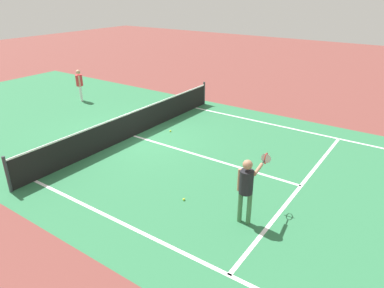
{
  "coord_description": "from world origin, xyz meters",
  "views": [
    {
      "loc": [
        -8.81,
        -8.8,
        5.12
      ],
      "look_at": [
        -1.21,
        -3.51,
        1.0
      ],
      "focal_mm": 33.07,
      "sensor_mm": 36.0,
      "label": 1
    }
  ],
  "objects_px": {
    "player_far": "(79,82)",
    "tennis_ball_mid_court": "(184,199)",
    "tennis_ball_near_net": "(170,131)",
    "net": "(133,124)",
    "player_near": "(247,184)"
  },
  "relations": [
    {
      "from": "player_far",
      "to": "tennis_ball_mid_court",
      "type": "distance_m",
      "value": 10.34
    },
    {
      "from": "tennis_ball_near_net",
      "to": "player_far",
      "type": "bearing_deg",
      "value": 83.24
    },
    {
      "from": "net",
      "to": "tennis_ball_mid_court",
      "type": "bearing_deg",
      "value": -120.99
    },
    {
      "from": "net",
      "to": "tennis_ball_mid_court",
      "type": "relative_size",
      "value": 147.61
    },
    {
      "from": "tennis_ball_mid_court",
      "to": "tennis_ball_near_net",
      "type": "xyz_separation_m",
      "value": [
        3.59,
        3.25,
        0.0
      ]
    },
    {
      "from": "net",
      "to": "player_near",
      "type": "distance_m",
      "value": 6.34
    },
    {
      "from": "player_near",
      "to": "tennis_ball_mid_court",
      "type": "height_order",
      "value": "player_near"
    },
    {
      "from": "player_far",
      "to": "tennis_ball_near_net",
      "type": "bearing_deg",
      "value": -96.76
    },
    {
      "from": "net",
      "to": "player_far",
      "type": "bearing_deg",
      "value": 70.66
    },
    {
      "from": "player_far",
      "to": "player_near",
      "type": "bearing_deg",
      "value": -110.9
    },
    {
      "from": "player_near",
      "to": "net",
      "type": "bearing_deg",
      "value": 67.73
    },
    {
      "from": "tennis_ball_mid_court",
      "to": "player_far",
      "type": "bearing_deg",
      "value": 65.24
    },
    {
      "from": "player_far",
      "to": "tennis_ball_mid_court",
      "type": "xyz_separation_m",
      "value": [
        -4.31,
        -9.35,
        -0.89
      ]
    },
    {
      "from": "player_near",
      "to": "tennis_ball_near_net",
      "type": "height_order",
      "value": "player_near"
    },
    {
      "from": "net",
      "to": "tennis_ball_near_net",
      "type": "relative_size",
      "value": 147.61
    }
  ]
}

